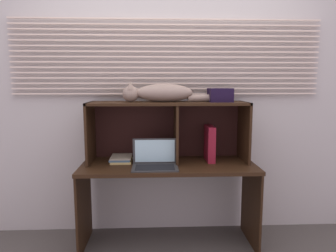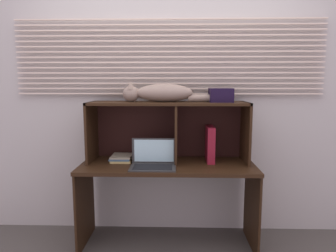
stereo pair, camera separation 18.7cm
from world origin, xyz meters
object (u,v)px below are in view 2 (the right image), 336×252
Objects in this scene: cat at (161,93)px; binder_upright at (210,144)px; storage_box at (221,95)px; book_stack at (122,158)px; laptop at (153,161)px.

cat is 2.66× the size of binder_upright.
binder_upright is (0.42, -0.00, -0.43)m from cat.
binder_upright is at bearing 180.00° from storage_box.
binder_upright is 1.41× the size of book_stack.
binder_upright reaches higher than book_stack.
binder_upright is at bearing 21.33° from laptop.
storage_box is (0.08, 0.00, 0.41)m from binder_upright.
storage_box reaches higher than binder_upright.
binder_upright is at bearing -0.00° from cat.
cat is at bearing 180.00° from binder_upright.
cat is 0.60m from binder_upright.
book_stack is 1.12× the size of storage_box.
cat reaches higher than book_stack.
cat is 0.65m from book_stack.
laptop is at bearing -158.67° from binder_upright.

